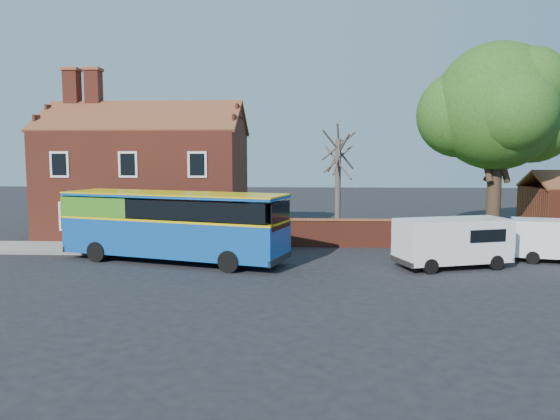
{
  "coord_description": "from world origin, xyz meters",
  "views": [
    {
      "loc": [
        3.15,
        -23.33,
        5.28
      ],
      "look_at": [
        1.83,
        5.0,
        2.29
      ],
      "focal_mm": 35.0,
      "sensor_mm": 36.0,
      "label": 1
    }
  ],
  "objects": [
    {
      "name": "bus",
      "position": [
        -3.53,
        2.58,
        1.91
      ],
      "size": [
        11.39,
        5.94,
        3.36
      ],
      "rotation": [
        0.0,
        0.0,
        -0.3
      ],
      "color": "#0E499C",
      "rests_on": "ground"
    },
    {
      "name": "large_tree",
      "position": [
        14.95,
        11.23,
        7.83
      ],
      "size": [
        9.81,
        7.76,
        11.96
      ],
      "color": "black",
      "rests_on": "ground"
    },
    {
      "name": "ground",
      "position": [
        0.0,
        0.0,
        0.0
      ],
      "size": [
        120.0,
        120.0,
        0.0
      ],
      "primitive_type": "plane",
      "color": "black",
      "rests_on": "ground"
    },
    {
      "name": "shop_building",
      "position": [
        -7.02,
        11.5,
        3.41
      ],
      "size": [
        12.3,
        8.13,
        10.5
      ],
      "color": "maroon",
      "rests_on": "ground"
    },
    {
      "name": "pavement",
      "position": [
        -7.0,
        5.75,
        0.06
      ],
      "size": [
        18.0,
        3.5,
        0.12
      ],
      "primitive_type": "cube",
      "color": "gray",
      "rests_on": "ground"
    },
    {
      "name": "grass_strip",
      "position": [
        13.0,
        13.0,
        0.02
      ],
      "size": [
        26.0,
        12.0,
        0.04
      ],
      "primitive_type": "cube",
      "color": "#426B28",
      "rests_on": "ground"
    },
    {
      "name": "kerb",
      "position": [
        -7.0,
        4.0,
        0.07
      ],
      "size": [
        18.0,
        0.15,
        0.14
      ],
      "primitive_type": "cube",
      "color": "slate",
      "rests_on": "ground"
    },
    {
      "name": "van_near",
      "position": [
        9.93,
        1.74,
        1.26
      ],
      "size": [
        5.52,
        3.46,
        2.26
      ],
      "rotation": [
        0.0,
        0.0,
        0.3
      ],
      "color": "white",
      "rests_on": "ground"
    },
    {
      "name": "bare_tree",
      "position": [
        5.14,
        10.2,
        3.42
      ],
      "size": [
        2.5,
        2.98,
        6.66
      ],
      "color": "#4C4238",
      "rests_on": "ground"
    },
    {
      "name": "boundary_wall",
      "position": [
        13.0,
        7.0,
        0.81
      ],
      "size": [
        22.0,
        0.38,
        1.6
      ],
      "color": "maroon",
      "rests_on": "ground"
    }
  ]
}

